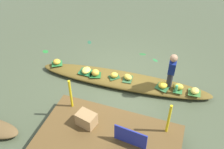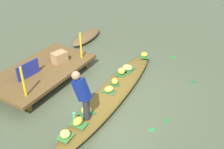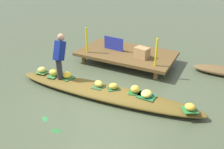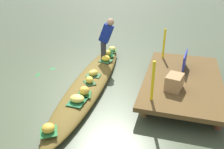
# 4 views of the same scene
# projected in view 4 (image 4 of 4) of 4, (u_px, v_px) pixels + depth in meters

# --- Properties ---
(canal_water) EXTENTS (40.00, 40.00, 0.00)m
(canal_water) POSITION_uv_depth(u_px,v_px,m) (91.00, 86.00, 6.22)
(canal_water) COLOR #444E36
(canal_water) RESTS_ON ground
(dock_platform) EXTENTS (3.20, 1.80, 0.37)m
(dock_platform) POSITION_uv_depth(u_px,v_px,m) (183.00, 80.00, 5.82)
(dock_platform) COLOR brown
(dock_platform) RESTS_ON ground
(vendor_boat) EXTENTS (5.22, 1.12, 0.23)m
(vendor_boat) POSITION_uv_depth(u_px,v_px,m) (91.00, 82.00, 6.17)
(vendor_boat) COLOR brown
(vendor_boat) RESTS_ON ground
(leaf_mat_0) EXTENTS (0.43, 0.41, 0.01)m
(leaf_mat_0) POSITION_uv_depth(u_px,v_px,m) (106.00, 61.00, 7.13)
(leaf_mat_0) COLOR #2A5E32
(leaf_mat_0) RESTS_ON vendor_boat
(banana_bunch_0) EXTENTS (0.35, 0.35, 0.16)m
(banana_bunch_0) POSITION_uv_depth(u_px,v_px,m) (106.00, 58.00, 7.10)
(banana_bunch_0) COLOR yellow
(banana_bunch_0) RESTS_ON vendor_boat
(leaf_mat_1) EXTENTS (0.29, 0.39, 0.01)m
(leaf_mat_1) POSITION_uv_depth(u_px,v_px,m) (93.00, 75.00, 6.24)
(leaf_mat_1) COLOR #2F5933
(leaf_mat_1) RESTS_ON vendor_boat
(banana_bunch_1) EXTENTS (0.32, 0.30, 0.15)m
(banana_bunch_1) POSITION_uv_depth(u_px,v_px,m) (93.00, 73.00, 6.21)
(banana_bunch_1) COLOR gold
(banana_bunch_1) RESTS_ON vendor_boat
(leaf_mat_2) EXTENTS (0.43, 0.42, 0.01)m
(leaf_mat_2) POSITION_uv_depth(u_px,v_px,m) (49.00, 131.00, 4.22)
(leaf_mat_2) COLOR #266E33
(leaf_mat_2) RESTS_ON vendor_boat
(banana_bunch_2) EXTENTS (0.29, 0.28, 0.15)m
(banana_bunch_2) POSITION_uv_depth(u_px,v_px,m) (48.00, 128.00, 4.19)
(banana_bunch_2) COLOR gold
(banana_bunch_2) RESTS_ON vendor_boat
(leaf_mat_3) EXTENTS (0.39, 0.37, 0.01)m
(leaf_mat_3) POSITION_uv_depth(u_px,v_px,m) (85.00, 94.00, 5.37)
(leaf_mat_3) COLOR #1F5D28
(leaf_mat_3) RESTS_ON vendor_boat
(banana_bunch_3) EXTENTS (0.26, 0.25, 0.19)m
(banana_bunch_3) POSITION_uv_depth(u_px,v_px,m) (84.00, 91.00, 5.33)
(banana_bunch_3) COLOR gold
(banana_bunch_3) RESTS_ON vendor_boat
(leaf_mat_4) EXTENTS (0.45, 0.35, 0.01)m
(leaf_mat_4) POSITION_uv_depth(u_px,v_px,m) (77.00, 101.00, 5.11)
(leaf_mat_4) COLOR #1E6336
(leaf_mat_4) RESTS_ON vendor_boat
(banana_bunch_4) EXTENTS (0.27, 0.32, 0.15)m
(banana_bunch_4) POSITION_uv_depth(u_px,v_px,m) (77.00, 98.00, 5.07)
(banana_bunch_4) COLOR #E5D357
(banana_bunch_4) RESTS_ON vendor_boat
(leaf_mat_5) EXTENTS (0.27, 0.41, 0.01)m
(leaf_mat_5) POSITION_uv_depth(u_px,v_px,m) (108.00, 56.00, 7.51)
(leaf_mat_5) COLOR #316F36
(leaf_mat_5) RESTS_ON vendor_boat
(banana_bunch_5) EXTENTS (0.29, 0.20, 0.18)m
(banana_bunch_5) POSITION_uv_depth(u_px,v_px,m) (108.00, 53.00, 7.48)
(banana_bunch_5) COLOR gold
(banana_bunch_5) RESTS_ON vendor_boat
(leaf_mat_6) EXTENTS (0.35, 0.31, 0.01)m
(leaf_mat_6) POSITION_uv_depth(u_px,v_px,m) (112.00, 51.00, 7.90)
(leaf_mat_6) COLOR #3B7234
(leaf_mat_6) RESTS_ON vendor_boat
(banana_bunch_6) EXTENTS (0.32, 0.33, 0.15)m
(banana_bunch_6) POSITION_uv_depth(u_px,v_px,m) (112.00, 49.00, 7.87)
(banana_bunch_6) COLOR #E8D356
(banana_bunch_6) RESTS_ON vendor_boat
(leaf_mat_7) EXTENTS (0.39, 0.39, 0.01)m
(leaf_mat_7) POSITION_uv_depth(u_px,v_px,m) (90.00, 83.00, 5.88)
(leaf_mat_7) COLOR #27522A
(leaf_mat_7) RESTS_ON vendor_boat
(banana_bunch_7) EXTENTS (0.29, 0.27, 0.16)m
(banana_bunch_7) POSITION_uv_depth(u_px,v_px,m) (89.00, 80.00, 5.84)
(banana_bunch_7) COLOR gold
(banana_bunch_7) RESTS_ON vendor_boat
(vendor_person) EXTENTS (0.21, 0.46, 1.23)m
(vendor_person) POSITION_uv_depth(u_px,v_px,m) (106.00, 37.00, 6.97)
(vendor_person) COLOR #28282D
(vendor_person) RESTS_ON vendor_boat
(water_bottle) EXTENTS (0.07, 0.07, 0.24)m
(water_bottle) POSITION_uv_depth(u_px,v_px,m) (112.00, 53.00, 7.39)
(water_bottle) COLOR #4BB170
(water_bottle) RESTS_ON vendor_boat
(market_banner) EXTENTS (0.75, 0.10, 0.45)m
(market_banner) POSITION_uv_depth(u_px,v_px,m) (185.00, 62.00, 6.13)
(market_banner) COLOR navy
(market_banner) RESTS_ON dock_platform
(railing_post_west) EXTENTS (0.06, 0.06, 0.85)m
(railing_post_west) POSITION_uv_depth(u_px,v_px,m) (164.00, 44.00, 6.80)
(railing_post_west) COLOR gold
(railing_post_west) RESTS_ON dock_platform
(railing_post_east) EXTENTS (0.06, 0.06, 0.85)m
(railing_post_east) POSITION_uv_depth(u_px,v_px,m) (153.00, 81.00, 4.73)
(railing_post_east) COLOR gold
(railing_post_east) RESTS_ON dock_platform
(produce_crate) EXTENTS (0.50, 0.41, 0.33)m
(produce_crate) POSITION_uv_depth(u_px,v_px,m) (174.00, 82.00, 5.24)
(produce_crate) COLOR #9E794C
(produce_crate) RESTS_ON dock_platform
(drifting_plant_2) EXTENTS (0.25, 0.16, 0.01)m
(drifting_plant_2) POSITION_uv_depth(u_px,v_px,m) (38.00, 75.00, 6.81)
(drifting_plant_2) COLOR #25652D
(drifting_plant_2) RESTS_ON ground
(drifting_plant_3) EXTENTS (0.24, 0.21, 0.01)m
(drifting_plant_3) POSITION_uv_depth(u_px,v_px,m) (53.00, 69.00, 7.18)
(drifting_plant_3) COLOR #287638
(drifting_plant_3) RESTS_ON ground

